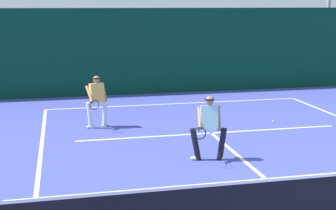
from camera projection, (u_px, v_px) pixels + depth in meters
court_line_baseline_far at (176, 104)px, 18.23m from camera, size 9.61×0.10×0.01m
court_line_service at (211, 133)px, 14.09m from camera, size 7.83×0.10×0.01m
court_line_centre at (252, 168)px, 11.11m from camera, size 0.10×6.40×0.01m
tennis_net at (329, 201)px, 7.95m from camera, size 10.53×0.09×1.11m
player_near at (209, 126)px, 11.50m from camera, size 0.98×0.86×1.57m
player_far at (97, 99)px, 14.57m from camera, size 0.74×0.90×1.60m
tennis_ball_extra at (273, 122)px, 15.32m from camera, size 0.07×0.07×0.07m
back_fence_windscreen at (163, 51)px, 20.09m from camera, size 20.86×0.12×3.54m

